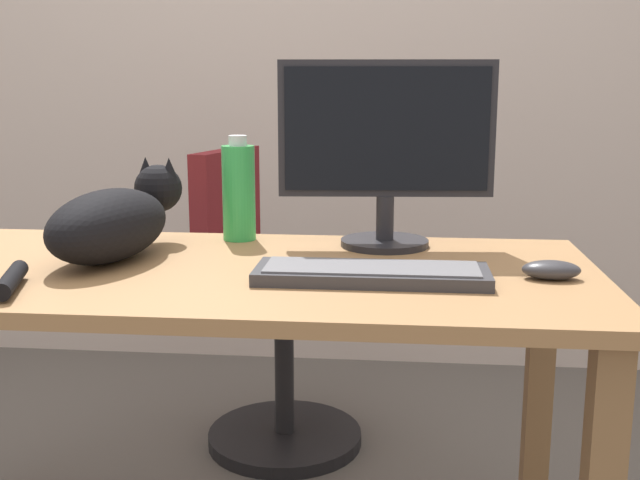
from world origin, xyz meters
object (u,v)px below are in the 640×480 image
(computer_mouse, at_px, (551,270))
(keyboard, at_px, (372,273))
(water_bottle, at_px, (239,191))
(office_chair, at_px, (269,321))
(monitor, at_px, (386,146))
(cat, at_px, (114,221))

(computer_mouse, bearing_deg, keyboard, -172.53)
(water_bottle, bearing_deg, office_chair, 92.06)
(water_bottle, bearing_deg, monitor, -6.82)
(office_chair, xyz_separation_m, cat, (-0.20, -0.72, 0.44))
(cat, bearing_deg, monitor, 17.99)
(monitor, relative_size, cat, 0.80)
(keyboard, relative_size, cat, 0.73)
(monitor, distance_m, cat, 0.61)
(computer_mouse, xyz_separation_m, water_bottle, (-0.66, 0.31, 0.10))
(monitor, bearing_deg, office_chair, 124.01)
(monitor, xyz_separation_m, keyboard, (-0.02, -0.32, -0.21))
(keyboard, height_order, water_bottle, water_bottle)
(water_bottle, bearing_deg, keyboard, -47.59)
(office_chair, height_order, computer_mouse, office_chair)
(cat, bearing_deg, computer_mouse, -5.67)
(office_chair, xyz_separation_m, monitor, (0.36, -0.54, 0.58))
(monitor, bearing_deg, cat, -162.01)
(cat, bearing_deg, water_bottle, 45.55)
(monitor, bearing_deg, water_bottle, 173.18)
(office_chair, xyz_separation_m, computer_mouse, (0.68, -0.81, 0.38))
(office_chair, distance_m, monitor, 0.87)
(office_chair, distance_m, cat, 0.87)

